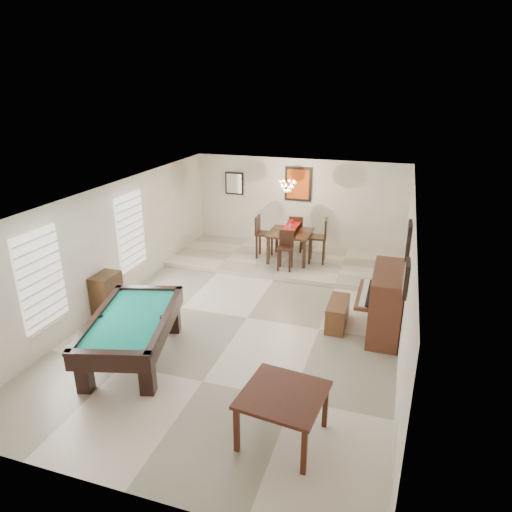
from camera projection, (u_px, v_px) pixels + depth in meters
The scene contains 25 objects.
ground_plane at pixel (247, 318), 9.40m from camera, with size 6.00×9.00×0.02m, color beige.
wall_back at pixel (298, 205), 12.94m from camera, with size 6.00×0.04×2.60m, color silver.
wall_front at pixel (112, 402), 4.93m from camera, with size 6.00×0.04×2.60m, color silver.
wall_left at pixel (115, 244), 9.79m from camera, with size 0.04×9.00×2.60m, color silver.
wall_right at pixel (407, 278), 8.08m from camera, with size 0.04×9.00×2.60m, color silver.
ceiling at pixel (246, 194), 8.48m from camera, with size 6.00×9.00×0.04m, color white.
dining_step at pixel (286, 261), 12.27m from camera, with size 6.00×2.50×0.12m, color beige.
window_left_front at pixel (41, 279), 7.79m from camera, with size 0.06×1.00×1.70m, color white.
window_left_rear at pixel (131, 231), 10.28m from camera, with size 0.06×1.00×1.70m, color white.
pool_table at pixel (133, 338), 7.91m from camera, with size 1.29×2.39×0.80m, color black, non-canonical shape.
square_table at pixel (283, 416), 6.10m from camera, with size 1.06×1.06×0.73m, color #37160D, non-canonical shape.
upright_piano at pixel (378, 301), 8.67m from camera, with size 0.87×1.55×1.29m, color brown, non-canonical shape.
piano_bench at pixel (337, 314), 9.02m from camera, with size 0.36×0.94×0.52m, color brown.
apothecary_chest at pixel (107, 295), 9.35m from camera, with size 0.41×0.61×0.92m, color black.
dining_table at pixel (290, 244), 12.01m from camera, with size 1.09×1.09×0.90m, color black, non-canonical shape.
flower_vase at pixel (291, 223), 11.81m from camera, with size 0.13×0.13×0.22m, color red, non-canonical shape.
dining_chair_south at pixel (285, 251), 11.36m from camera, with size 0.37×0.37×0.99m, color black, non-canonical shape.
dining_chair_north at pixel (296, 233), 12.65m from camera, with size 0.38×0.38×1.03m, color black, non-canonical shape.
dining_chair_west at pixel (264, 237), 12.17m from camera, with size 0.42×0.42×1.14m, color black, non-canonical shape.
dining_chair_east at pixel (317, 241), 11.80m from camera, with size 0.44×0.44×1.19m, color black, non-canonical shape.
chandelier at pixel (287, 182), 11.47m from camera, with size 0.44×0.44×0.60m, color #FFE5B2, non-canonical shape.
back_painting at pixel (298, 184), 12.69m from camera, with size 0.75×0.06×0.95m, color #D84C14.
back_mirror at pixel (234, 183), 13.27m from camera, with size 0.55×0.06×0.65m, color white.
right_picture_upper at pixel (408, 240), 8.15m from camera, with size 0.06×0.55×0.65m, color slate.
right_picture_lower at pixel (406, 278), 7.06m from camera, with size 0.06×0.45×0.55m, color gray.
Camera 1 is at (2.72, -7.88, 4.53)m, focal length 32.00 mm.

